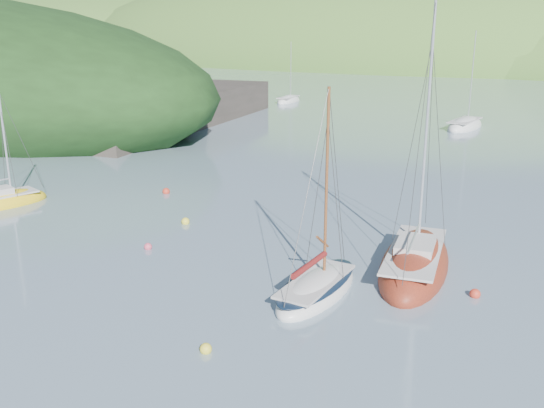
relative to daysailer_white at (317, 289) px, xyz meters
The scene contains 8 objects.
ground 6.23m from the daysailer_white, 143.92° to the right, with size 700.00×700.00×0.00m, color gray.
shoreline_hills 169.40m from the daysailer_white, 94.98° to the left, with size 690.00×135.00×56.00m.
daysailer_white is the anchor object (origin of this frame).
sloop_red 5.20m from the daysailer_white, 60.19° to the left, with size 4.52×8.86×12.50m.
sailboat_yellow 22.23m from the daysailer_white, behind, with size 3.57×6.04×7.51m.
distant_sloop_a 45.56m from the daysailer_white, 96.91° to the left, with size 3.18×7.82×10.94m.
distant_sloop_c 64.42m from the daysailer_white, 120.71° to the left, with size 3.02×6.59×9.08m.
mooring_buoys 7.54m from the daysailer_white, 156.60° to the left, with size 21.51×15.15×0.49m.
Camera 1 is at (15.20, -16.63, 10.50)m, focal length 40.00 mm.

